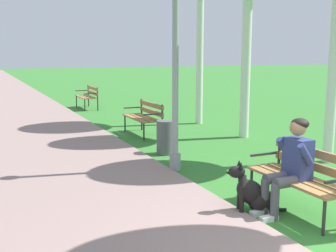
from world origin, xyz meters
The scene contains 7 objects.
park_bench_near centered at (0.42, 1.20, 0.51)m, with size 0.55×1.50×0.85m.
park_bench_mid centered at (0.47, 6.93, 0.51)m, with size 0.55×1.50×0.85m.
park_bench_far centered at (0.44, 12.69, 0.51)m, with size 0.55×1.50×0.85m.
person_seated_on_near_bench centered at (0.21, 1.21, 0.68)m, with size 0.74×0.49×1.25m.
dog_black centered at (-0.19, 1.42, 0.26)m, with size 0.81×0.43×0.71m.
lamp_post_near centered at (-0.24, 3.68, 2.05)m, with size 0.24×0.24×3.96m.
litter_bin centered at (0.10, 4.85, 0.35)m, with size 0.36×0.36×0.70m, color #515156.
Camera 1 is at (-3.36, -2.79, 2.05)m, focal length 44.34 mm.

